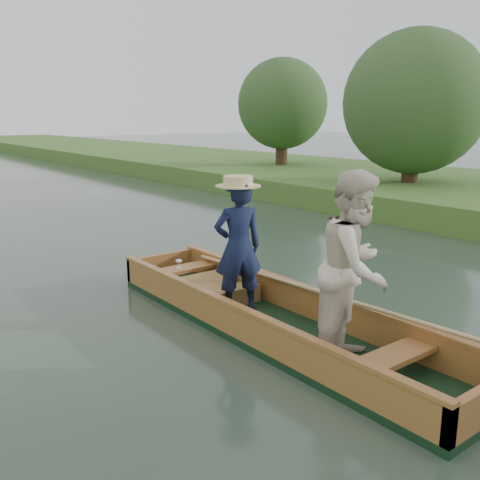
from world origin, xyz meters
TOP-DOWN VIEW (x-y plane):
  - ground at (0.00, 0.00)m, footprint 120.00×120.00m
  - trees_far at (0.23, 8.75)m, footprint 22.97×12.26m
  - punt at (0.01, -0.32)m, footprint 1.13×5.04m

SIDE VIEW (x-z plane):
  - ground at x=0.00m, z-range 0.00..0.00m
  - punt at x=0.01m, z-range -0.30..1.60m
  - trees_far at x=0.23m, z-range 0.32..4.97m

